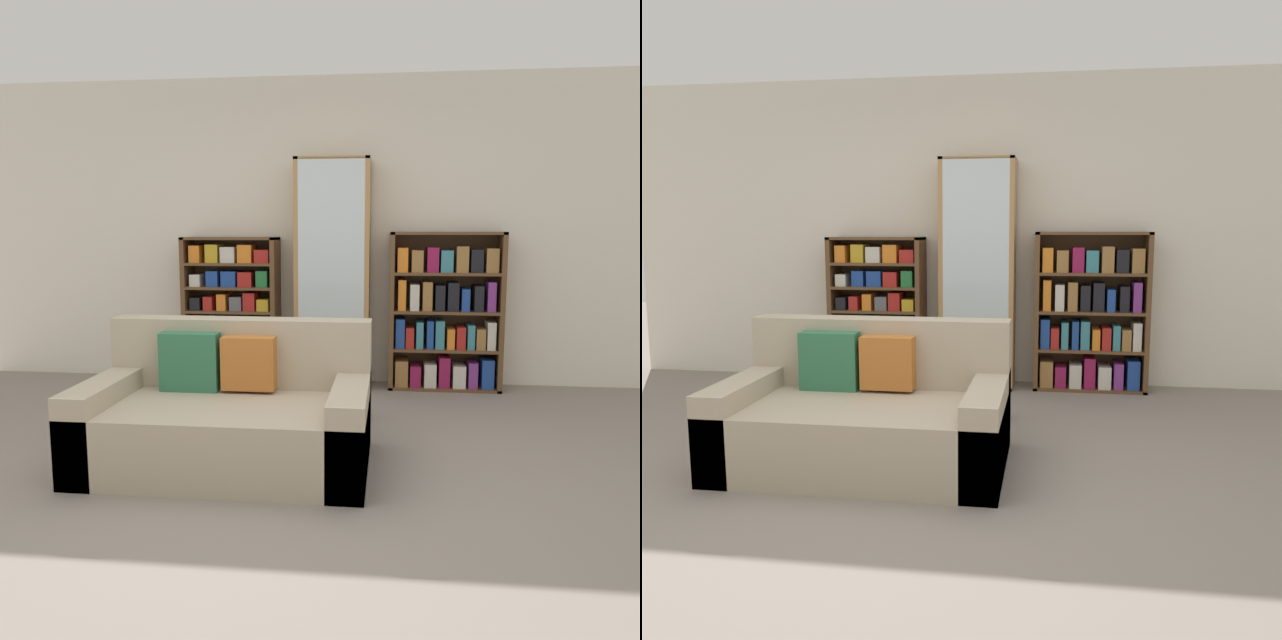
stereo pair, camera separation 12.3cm
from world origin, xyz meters
TOP-DOWN VIEW (x-y plane):
  - ground_plane at (0.00, 0.00)m, footprint 16.00×16.00m
  - wall_back at (0.00, 2.69)m, footprint 6.36×0.06m
  - couch at (-0.31, 0.55)m, footprint 1.63×0.95m
  - bookshelf_left at (-0.79, 2.49)m, footprint 0.84×0.32m
  - display_cabinet at (0.12, 2.47)m, footprint 0.64×0.36m
  - bookshelf_right at (1.09, 2.48)m, footprint 0.96×0.32m
  - wine_bottle at (0.44, 1.48)m, footprint 0.08×0.08m

SIDE VIEW (x-z plane):
  - ground_plane at x=0.00m, z-range 0.00..0.00m
  - wine_bottle at x=0.44m, z-range -0.03..0.33m
  - couch at x=-0.31m, z-range -0.13..0.69m
  - bookshelf_right at x=1.09m, z-range -0.04..1.32m
  - bookshelf_left at x=-0.79m, z-range -0.01..1.30m
  - display_cabinet at x=0.12m, z-range 0.00..1.97m
  - wall_back at x=0.00m, z-range 0.00..2.70m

